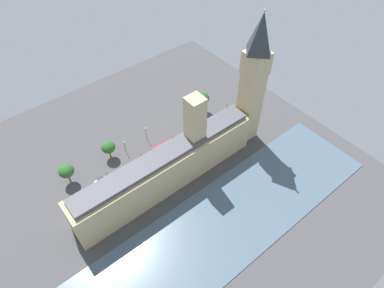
{
  "coord_description": "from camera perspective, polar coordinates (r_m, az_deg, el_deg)",
  "views": [
    {
      "loc": [
        -65.68,
        39.76,
        102.04
      ],
      "look_at": [
        1.0,
        -14.19,
        9.22
      ],
      "focal_mm": 31.36,
      "sensor_mm": 36.0,
      "label": 1
    }
  ],
  "objects": [
    {
      "name": "pedestrian_trailing",
      "position": [
        137.93,
        0.67,
        0.01
      ],
      "size": [
        0.61,
        0.69,
        1.7
      ],
      "rotation": [
        0.0,
        0.0,
        3.51
      ],
      "color": "#336B60",
      "rests_on": "ground"
    },
    {
      "name": "car_blue_far_end",
      "position": [
        130.4,
        -15.25,
        -6.01
      ],
      "size": [
        2.18,
        4.78,
        1.74
      ],
      "rotation": [
        0.0,
        0.0,
        -0.09
      ],
      "color": "navy",
      "rests_on": "ground"
    },
    {
      "name": "car_yellow_cab_corner",
      "position": [
        141.88,
        0.8,
        1.78
      ],
      "size": [
        2.2,
        4.86,
        1.74
      ],
      "rotation": [
        0.0,
        0.0,
        3.06
      ],
      "color": "gold",
      "rests_on": "ground"
    },
    {
      "name": "river_thames",
      "position": [
        115.74,
        3.65,
        -14.62
      ],
      "size": [
        31.04,
        128.47,
        0.25
      ],
      "primitive_type": "cube",
      "color": "#475B6B",
      "rests_on": "ground"
    },
    {
      "name": "street_lamp_leading",
      "position": [
        138.68,
        -7.86,
        2.11
      ],
      "size": [
        0.56,
        0.56,
        6.78
      ],
      "color": "black",
      "rests_on": "ground"
    },
    {
      "name": "plane_tree_by_river_gate",
      "position": [
        134.23,
        -14.05,
        -0.55
      ],
      "size": [
        5.37,
        5.37,
        7.85
      ],
      "color": "brown",
      "rests_on": "ground"
    },
    {
      "name": "plane_tree_midblock",
      "position": [
        148.92,
        1.72,
        7.77
      ],
      "size": [
        6.31,
        6.31,
        10.1
      ],
      "color": "brown",
      "rests_on": "ground"
    },
    {
      "name": "double_decker_bus_opposite_hall",
      "position": [
        134.2,
        -4.73,
        -0.75
      ],
      "size": [
        3.17,
        10.63,
        4.75
      ],
      "rotation": [
        0.0,
        0.0,
        3.08
      ],
      "color": "#B20C0F",
      "rests_on": "ground"
    },
    {
      "name": "street_lamp_kerbside",
      "position": [
        135.44,
        -11.4,
        -0.14
      ],
      "size": [
        0.56,
        0.56,
        6.15
      ],
      "color": "black",
      "rests_on": "ground"
    },
    {
      "name": "ground_plane",
      "position": [
        127.7,
        -4.7,
        -6.02
      ],
      "size": [
        142.75,
        142.75,
        0.0
      ],
      "primitive_type": "plane",
      "color": "#424244"
    },
    {
      "name": "clock_tower",
      "position": [
        126.24,
        10.4,
        10.71
      ],
      "size": [
        8.19,
        8.19,
        54.83
      ],
      "color": "tan",
      "rests_on": "ground"
    },
    {
      "name": "parliament_building",
      "position": [
        119.92,
        -3.99,
        -3.79
      ],
      "size": [
        10.62,
        72.75,
        33.83
      ],
      "color": "tan",
      "rests_on": "ground"
    },
    {
      "name": "plane_tree_under_trees",
      "position": [
        130.26,
        -20.61,
        -4.34
      ],
      "size": [
        5.6,
        5.6,
        8.48
      ],
      "color": "brown",
      "rests_on": "ground"
    },
    {
      "name": "car_white_near_tower",
      "position": [
        131.02,
        -10.38,
        -4.37
      ],
      "size": [
        1.96,
        4.34,
        1.74
      ],
      "rotation": [
        0.0,
        0.0,
        -0.03
      ],
      "color": "silver",
      "rests_on": "ground"
    }
  ]
}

